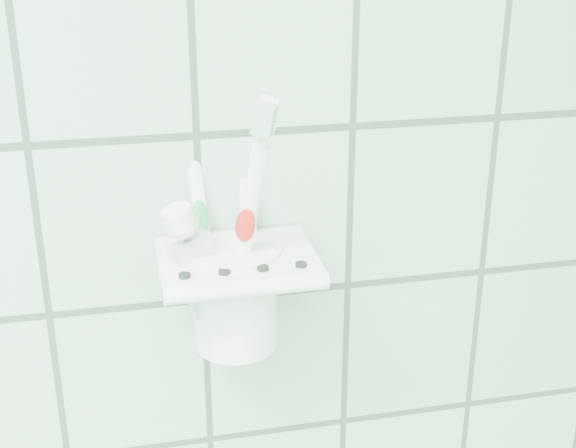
{
  "coord_description": "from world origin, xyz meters",
  "views": [
    {
      "loc": [
        0.59,
        0.59,
        1.58
      ],
      "look_at": [
        0.7,
        1.1,
        1.36
      ],
      "focal_mm": 50.0,
      "sensor_mm": 36.0,
      "label": 1
    }
  ],
  "objects_px": {
    "toothbrush_blue": "(255,217)",
    "toothbrush_pink": "(212,226)",
    "holder_bracket": "(237,263)",
    "toothbrush_orange": "(226,204)",
    "toothpaste_tube": "(221,257)",
    "cup": "(235,292)"
  },
  "relations": [
    {
      "from": "toothbrush_blue",
      "to": "toothpaste_tube",
      "type": "relative_size",
      "value": 1.54
    },
    {
      "from": "cup",
      "to": "toothbrush_blue",
      "type": "bearing_deg",
      "value": -14.22
    },
    {
      "from": "toothbrush_pink",
      "to": "toothbrush_orange",
      "type": "xyz_separation_m",
      "value": [
        0.01,
        0.01,
        0.01
      ]
    },
    {
      "from": "toothbrush_blue",
      "to": "toothpaste_tube",
      "type": "xyz_separation_m",
      "value": [
        -0.03,
        0.0,
        -0.03
      ]
    },
    {
      "from": "toothpaste_tube",
      "to": "cup",
      "type": "bearing_deg",
      "value": -11.29
    },
    {
      "from": "holder_bracket",
      "to": "toothbrush_blue",
      "type": "height_order",
      "value": "toothbrush_blue"
    },
    {
      "from": "holder_bracket",
      "to": "cup",
      "type": "height_order",
      "value": "same"
    },
    {
      "from": "cup",
      "to": "toothbrush_blue",
      "type": "xyz_separation_m",
      "value": [
        0.02,
        -0.0,
        0.07
      ]
    },
    {
      "from": "toothbrush_orange",
      "to": "toothbrush_pink",
      "type": "bearing_deg",
      "value": -115.15
    },
    {
      "from": "toothbrush_blue",
      "to": "toothbrush_orange",
      "type": "distance_m",
      "value": 0.03
    },
    {
      "from": "cup",
      "to": "toothbrush_pink",
      "type": "distance_m",
      "value": 0.06
    },
    {
      "from": "toothbrush_blue",
      "to": "toothbrush_pink",
      "type": "bearing_deg",
      "value": 150.06
    },
    {
      "from": "toothbrush_pink",
      "to": "toothbrush_blue",
      "type": "distance_m",
      "value": 0.04
    },
    {
      "from": "holder_bracket",
      "to": "toothbrush_orange",
      "type": "relative_size",
      "value": 0.56
    },
    {
      "from": "toothbrush_pink",
      "to": "toothbrush_blue",
      "type": "xyz_separation_m",
      "value": [
        0.03,
        -0.01,
        0.01
      ]
    },
    {
      "from": "holder_bracket",
      "to": "cup",
      "type": "xyz_separation_m",
      "value": [
        -0.0,
        0.0,
        -0.03
      ]
    },
    {
      "from": "toothbrush_orange",
      "to": "toothpaste_tube",
      "type": "xyz_separation_m",
      "value": [
        -0.01,
        -0.02,
        -0.04
      ]
    },
    {
      "from": "holder_bracket",
      "to": "cup",
      "type": "bearing_deg",
      "value": 114.09
    },
    {
      "from": "holder_bracket",
      "to": "toothbrush_orange",
      "type": "xyz_separation_m",
      "value": [
        -0.0,
        0.02,
        0.04
      ]
    },
    {
      "from": "holder_bracket",
      "to": "toothpaste_tube",
      "type": "relative_size",
      "value": 0.92
    },
    {
      "from": "cup",
      "to": "toothbrush_blue",
      "type": "height_order",
      "value": "toothbrush_blue"
    },
    {
      "from": "toothbrush_blue",
      "to": "toothpaste_tube",
      "type": "height_order",
      "value": "toothbrush_blue"
    }
  ]
}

